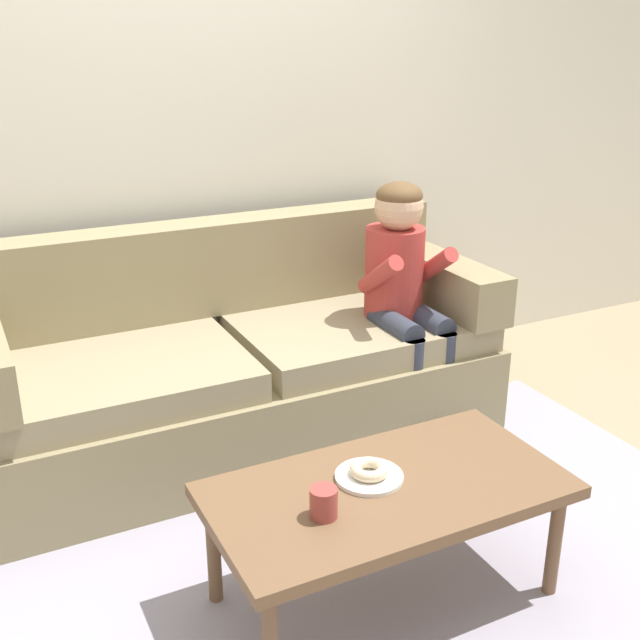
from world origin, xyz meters
TOP-DOWN VIEW (x-y plane):
  - ground at (0.00, 0.00)m, footprint 10.00×10.00m
  - wall_back at (0.00, 1.40)m, footprint 8.00×0.10m
  - area_rug at (0.00, -0.25)m, footprint 2.98×1.93m
  - couch at (-0.00, 0.85)m, footprint 2.20×0.90m
  - coffee_table at (0.04, -0.35)m, footprint 1.09×0.57m
  - person_child at (0.72, 0.64)m, footprint 0.34×0.58m
  - plate at (0.01, -0.29)m, footprint 0.21×0.21m
  - donut at (0.01, -0.29)m, footprint 0.16×0.16m
  - mug at (-0.20, -0.41)m, footprint 0.08×0.08m

SIDE VIEW (x-z plane):
  - ground at x=0.00m, z-range 0.00..0.00m
  - area_rug at x=0.00m, z-range 0.00..0.01m
  - couch at x=0.00m, z-range -0.12..0.79m
  - coffee_table at x=0.04m, z-range 0.17..0.59m
  - plate at x=0.01m, z-range 0.42..0.43m
  - donut at x=0.01m, z-range 0.43..0.47m
  - mug at x=-0.20m, z-range 0.42..0.51m
  - person_child at x=0.72m, z-range 0.12..1.22m
  - wall_back at x=0.00m, z-range 0.00..2.80m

